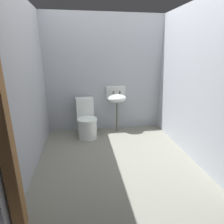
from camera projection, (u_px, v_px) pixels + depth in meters
ground_plane at (115, 159)px, 3.16m from camera, size 2.90×2.95×0.08m
wall_back at (105, 75)px, 4.02m from camera, size 2.90×0.10×2.44m
wall_left at (25, 86)px, 2.68m from camera, size 0.10×2.75×2.44m
wall_right at (192, 82)px, 3.07m from camera, size 0.10×2.75×2.44m
wooden_door_post at (0, 111)px, 1.55m from camera, size 0.11×0.11×2.44m
toilet_near_wall at (87, 122)px, 3.85m from camera, size 0.45×0.63×0.78m
sink at (117, 98)px, 4.00m from camera, size 0.42×0.35×0.99m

